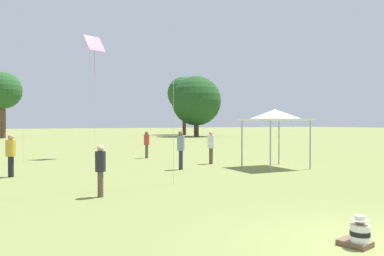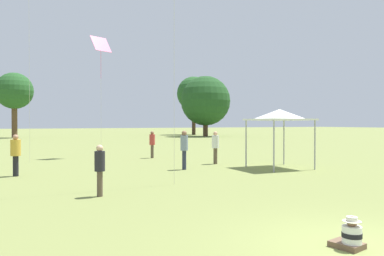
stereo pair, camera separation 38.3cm
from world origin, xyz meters
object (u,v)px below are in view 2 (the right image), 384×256
at_px(person_standing_4, 152,142).
at_px(person_standing_2, 16,152).
at_px(person_standing_1, 184,146).
at_px(distant_tree_2, 205,101).
at_px(seated_toddler, 350,236).
at_px(person_standing_0, 100,166).
at_px(canopy_tent, 279,115).
at_px(kite_4, 101,46).
at_px(distant_tree_1, 194,94).
at_px(person_standing_3, 215,145).
at_px(distant_tree_0, 14,91).

bearing_deg(person_standing_4, person_standing_2, -158.47).
xyz_separation_m(person_standing_1, distant_tree_2, (21.00, 37.25, 4.63)).
bearing_deg(person_standing_1, person_standing_2, 172.95).
relative_size(seated_toddler, person_standing_4, 0.35).
bearing_deg(person_standing_1, person_standing_0, -135.16).
distance_m(person_standing_0, person_standing_1, 6.85).
distance_m(canopy_tent, kite_4, 12.53).
bearing_deg(person_standing_0, distant_tree_1, 77.65).
bearing_deg(distant_tree_2, kite_4, -128.49).
relative_size(seated_toddler, person_standing_1, 0.32).
xyz_separation_m(person_standing_2, distant_tree_2, (28.16, 36.21, 4.72)).
xyz_separation_m(person_standing_1, person_standing_2, (-7.16, 1.04, -0.09)).
relative_size(seated_toddler, distant_tree_1, 0.05).
xyz_separation_m(person_standing_3, distant_tree_1, (20.83, 44.79, 6.57)).
bearing_deg(person_standing_1, distant_tree_2, 61.83).
distance_m(seated_toddler, person_standing_0, 7.24).
bearing_deg(distant_tree_2, canopy_tent, -113.20).
xyz_separation_m(person_standing_0, person_standing_1, (4.96, 4.72, 0.18)).
distance_m(person_standing_0, distant_tree_0, 49.59).
xyz_separation_m(person_standing_0, canopy_tent, (9.36, 3.22, 1.64)).
distance_m(person_standing_0, person_standing_2, 6.17).
xyz_separation_m(person_standing_2, person_standing_3, (9.67, 0.41, 0.02)).
relative_size(canopy_tent, kite_4, 0.37).
distance_m(person_standing_3, person_standing_4, 5.03).
height_order(distant_tree_1, distant_tree_2, distant_tree_1).
height_order(person_standing_0, distant_tree_2, distant_tree_2).
height_order(seated_toddler, person_standing_0, person_standing_0).
bearing_deg(person_standing_0, canopy_tent, 35.69).
distance_m(person_standing_1, distant_tree_2, 43.02).
xyz_separation_m(person_standing_3, kite_4, (-4.60, 6.76, 6.08)).
bearing_deg(person_standing_4, person_standing_0, -128.83).
distance_m(seated_toddler, distant_tree_0, 56.37).
relative_size(person_standing_4, distant_tree_2, 0.17).
xyz_separation_m(seated_toddler, distant_tree_0, (-4.72, 55.79, 6.56)).
bearing_deg(person_standing_0, kite_4, 94.17).
height_order(person_standing_1, canopy_tent, canopy_tent).
relative_size(person_standing_3, kite_4, 0.22).
xyz_separation_m(person_standing_0, person_standing_4, (5.59, 10.84, 0.08)).
bearing_deg(person_standing_1, distant_tree_1, 64.47).
bearing_deg(distant_tree_0, person_standing_1, -81.37).
height_order(person_standing_2, canopy_tent, canopy_tent).
bearing_deg(kite_4, person_standing_4, -14.77).
xyz_separation_m(seated_toddler, kite_4, (-0.06, 19.52, 6.88)).
height_order(seated_toddler, distant_tree_1, distant_tree_1).
bearing_deg(distant_tree_0, seated_toddler, -85.16).
relative_size(person_standing_1, person_standing_4, 1.09).
xyz_separation_m(kite_4, distant_tree_2, (23.09, 29.04, -1.38)).
relative_size(person_standing_0, canopy_tent, 0.54).
height_order(seated_toddler, distant_tree_0, distant_tree_0).
bearing_deg(person_standing_0, seated_toddler, -49.30).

